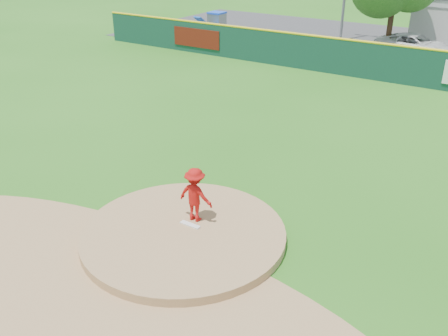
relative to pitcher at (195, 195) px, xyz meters
The scene contains 10 objects.
ground 1.22m from the pitcher, 85.16° to the right, with size 120.00×120.00×0.00m, color #286B19.
pitchers_mound 1.22m from the pitcher, 85.16° to the right, with size 5.50×5.50×0.50m, color #9E774C.
pitching_rubber 0.84m from the pitcher, 81.02° to the right, with size 0.60×0.15×0.04m, color white.
infield_dirt_arc 3.79m from the pitcher, 89.14° to the right, with size 15.40×15.40×0.01m, color #9E774C.
parking_lot 26.37m from the pitcher, 89.88° to the left, with size 44.00×16.00×0.02m, color #38383A.
pitcher is the anchor object (origin of this frame).
van 24.33m from the pitcher, 90.59° to the left, with size 2.25×4.88×1.36m, color white.
fence_banners 17.70m from the pitcher, 102.57° to the left, with size 20.81×0.04×1.20m.
playground_slide 27.29m from the pitcher, 122.62° to the left, with size 1.13×3.17×1.75m.
outfield_fence 17.35m from the pitcher, 89.82° to the left, with size 40.00×0.14×2.07m.
Camera 1 is at (7.07, -8.88, 7.60)m, focal length 40.00 mm.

